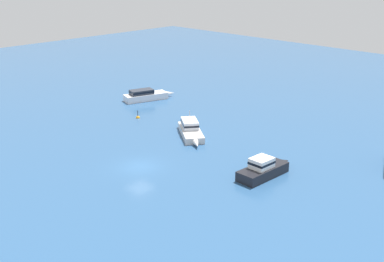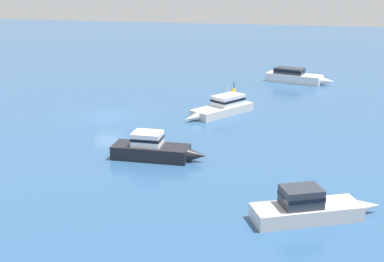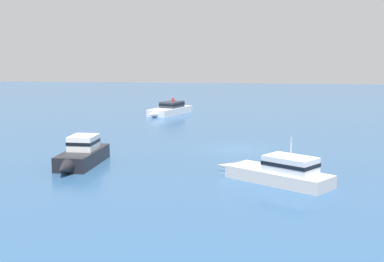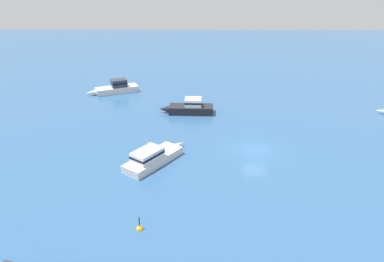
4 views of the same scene
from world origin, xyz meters
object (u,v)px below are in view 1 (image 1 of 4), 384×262
powerboat (191,130)px  launch (264,169)px  launch_1 (146,95)px  channel_buoy (138,118)px

powerboat → launch: powerboat is taller
launch_1 → channel_buoy: (-6.82, -6.17, -0.71)m
channel_buoy → powerboat: bearing=-89.4°
launch → launch_1: launch is taller
powerboat → channel_buoy: bearing=-143.6°
powerboat → launch: bearing=22.0°
powerboat → launch: 14.18m
launch → channel_buoy: launch is taller
launch_1 → powerboat: bearing=-95.4°
launch_1 → channel_buoy: launch_1 is taller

